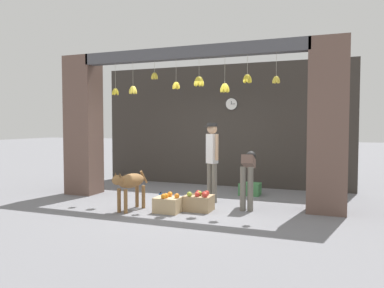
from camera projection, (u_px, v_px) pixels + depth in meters
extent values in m
plane|color=slate|center=(185.00, 204.00, 7.65)|extent=(60.00, 60.00, 0.00)
cube|color=#38332D|center=(221.00, 126.00, 9.97)|extent=(6.72, 0.12, 3.21)
cube|color=brown|center=(84.00, 126.00, 8.81)|extent=(0.70, 0.60, 3.21)
cube|color=brown|center=(328.00, 126.00, 6.88)|extent=(0.70, 0.60, 3.21)
cube|color=#4C4C51|center=(188.00, 53.00, 7.60)|extent=(4.82, 0.24, 0.24)
cylinder|color=#B2AD99|center=(115.00, 76.00, 8.23)|extent=(0.01, 0.01, 0.54)
ellipsoid|color=yellow|center=(117.00, 92.00, 8.24)|extent=(0.11, 0.06, 0.16)
ellipsoid|color=yellow|center=(117.00, 92.00, 8.28)|extent=(0.07, 0.10, 0.17)
ellipsoid|color=yellow|center=(115.00, 92.00, 8.28)|extent=(0.10, 0.09, 0.17)
ellipsoid|color=yellow|center=(114.00, 92.00, 8.24)|extent=(0.10, 0.09, 0.17)
ellipsoid|color=yellow|center=(115.00, 92.00, 8.21)|extent=(0.07, 0.10, 0.17)
cylinder|color=#B2AD99|center=(133.00, 74.00, 8.08)|extent=(0.01, 0.01, 0.51)
ellipsoid|color=yellow|center=(135.00, 90.00, 8.09)|extent=(0.12, 0.07, 0.19)
ellipsoid|color=yellow|center=(135.00, 90.00, 8.13)|extent=(0.11, 0.11, 0.20)
ellipsoid|color=yellow|center=(134.00, 90.00, 8.15)|extent=(0.08, 0.12, 0.19)
ellipsoid|color=yellow|center=(132.00, 90.00, 8.14)|extent=(0.12, 0.09, 0.20)
ellipsoid|color=yellow|center=(131.00, 90.00, 8.10)|extent=(0.12, 0.09, 0.20)
ellipsoid|color=yellow|center=(132.00, 90.00, 8.06)|extent=(0.08, 0.12, 0.19)
ellipsoid|color=yellow|center=(133.00, 90.00, 8.06)|extent=(0.11, 0.11, 0.20)
cylinder|color=#B2AD99|center=(154.00, 67.00, 7.84)|extent=(0.01, 0.01, 0.25)
ellipsoid|color=gold|center=(156.00, 76.00, 7.83)|extent=(0.10, 0.05, 0.15)
ellipsoid|color=gold|center=(156.00, 76.00, 7.86)|extent=(0.09, 0.09, 0.16)
ellipsoid|color=gold|center=(155.00, 76.00, 7.88)|extent=(0.07, 0.10, 0.16)
ellipsoid|color=gold|center=(153.00, 76.00, 7.87)|extent=(0.10, 0.08, 0.16)
ellipsoid|color=gold|center=(153.00, 76.00, 7.84)|extent=(0.10, 0.08, 0.16)
ellipsoid|color=gold|center=(153.00, 76.00, 7.81)|extent=(0.07, 0.10, 0.16)
ellipsoid|color=gold|center=(155.00, 76.00, 7.81)|extent=(0.09, 0.09, 0.16)
cylinder|color=#B2AD99|center=(176.00, 71.00, 7.67)|extent=(0.01, 0.01, 0.46)
ellipsoid|color=yellow|center=(178.00, 85.00, 7.67)|extent=(0.11, 0.06, 0.17)
ellipsoid|color=yellow|center=(177.00, 86.00, 7.72)|extent=(0.06, 0.11, 0.17)
ellipsoid|color=yellow|center=(174.00, 86.00, 7.70)|extent=(0.11, 0.06, 0.17)
ellipsoid|color=yellow|center=(175.00, 85.00, 7.64)|extent=(0.06, 0.11, 0.17)
cylinder|color=#B2AD99|center=(199.00, 67.00, 7.49)|extent=(0.01, 0.01, 0.38)
ellipsoid|color=yellow|center=(202.00, 81.00, 7.49)|extent=(0.14, 0.08, 0.21)
ellipsoid|color=yellow|center=(201.00, 82.00, 7.53)|extent=(0.12, 0.13, 0.23)
ellipsoid|color=yellow|center=(199.00, 82.00, 7.56)|extent=(0.09, 0.14, 0.22)
ellipsoid|color=yellow|center=(197.00, 82.00, 7.55)|extent=(0.14, 0.11, 0.22)
ellipsoid|color=yellow|center=(196.00, 81.00, 7.50)|extent=(0.14, 0.11, 0.22)
ellipsoid|color=yellow|center=(198.00, 81.00, 7.46)|extent=(0.09, 0.14, 0.22)
ellipsoid|color=yellow|center=(200.00, 81.00, 7.46)|extent=(0.12, 0.13, 0.23)
cylinder|color=#B2AD99|center=(225.00, 70.00, 7.38)|extent=(0.01, 0.01, 0.53)
ellipsoid|color=yellow|center=(227.00, 88.00, 7.38)|extent=(0.13, 0.07, 0.20)
ellipsoid|color=yellow|center=(227.00, 88.00, 7.43)|extent=(0.10, 0.12, 0.21)
ellipsoid|color=yellow|center=(224.00, 88.00, 7.45)|extent=(0.10, 0.12, 0.21)
ellipsoid|color=yellow|center=(222.00, 88.00, 7.42)|extent=(0.13, 0.07, 0.20)
ellipsoid|color=yellow|center=(223.00, 88.00, 7.37)|extent=(0.10, 0.12, 0.21)
ellipsoid|color=yellow|center=(225.00, 88.00, 7.35)|extent=(0.10, 0.12, 0.21)
cylinder|color=#B2AD99|center=(247.00, 65.00, 7.21)|extent=(0.01, 0.01, 0.37)
ellipsoid|color=yellow|center=(250.00, 79.00, 7.21)|extent=(0.12, 0.06, 0.18)
ellipsoid|color=yellow|center=(249.00, 79.00, 7.26)|extent=(0.08, 0.12, 0.19)
ellipsoid|color=yellow|center=(246.00, 79.00, 7.27)|extent=(0.11, 0.10, 0.19)
ellipsoid|color=yellow|center=(245.00, 79.00, 7.22)|extent=(0.11, 0.10, 0.19)
ellipsoid|color=yellow|center=(248.00, 78.00, 7.18)|extent=(0.08, 0.12, 0.19)
cylinder|color=#B2AD99|center=(276.00, 64.00, 6.94)|extent=(0.01, 0.01, 0.44)
ellipsoid|color=yellow|center=(278.00, 80.00, 6.94)|extent=(0.10, 0.05, 0.15)
ellipsoid|color=yellow|center=(277.00, 80.00, 6.98)|extent=(0.08, 0.09, 0.16)
ellipsoid|color=yellow|center=(275.00, 80.00, 6.99)|extent=(0.08, 0.09, 0.16)
ellipsoid|color=yellow|center=(274.00, 80.00, 6.97)|extent=(0.10, 0.05, 0.15)
ellipsoid|color=yellow|center=(275.00, 80.00, 6.93)|extent=(0.08, 0.09, 0.16)
ellipsoid|color=yellow|center=(277.00, 80.00, 6.92)|extent=(0.08, 0.09, 0.16)
ellipsoid|color=olive|center=(131.00, 181.00, 7.11)|extent=(0.39, 0.72, 0.27)
cylinder|color=olive|center=(126.00, 201.00, 6.87)|extent=(0.07, 0.07, 0.44)
cylinder|color=olive|center=(119.00, 200.00, 6.96)|extent=(0.07, 0.07, 0.44)
cylinder|color=olive|center=(143.00, 197.00, 7.31)|extent=(0.07, 0.07, 0.44)
cylinder|color=olive|center=(137.00, 196.00, 7.39)|extent=(0.07, 0.07, 0.44)
ellipsoid|color=olive|center=(118.00, 180.00, 6.79)|extent=(0.22, 0.28, 0.18)
cone|color=brown|center=(120.00, 175.00, 6.76)|extent=(0.06, 0.06, 0.08)
cone|color=brown|center=(115.00, 174.00, 6.82)|extent=(0.06, 0.06, 0.08)
cylinder|color=olive|center=(144.00, 177.00, 7.43)|extent=(0.08, 0.22, 0.27)
cylinder|color=#6B665B|center=(214.00, 183.00, 7.81)|extent=(0.11, 0.11, 0.82)
cylinder|color=#6B665B|center=(210.00, 182.00, 7.91)|extent=(0.11, 0.11, 0.82)
cube|color=white|center=(212.00, 149.00, 7.82)|extent=(0.25, 0.24, 0.62)
cylinder|color=tan|center=(217.00, 147.00, 7.72)|extent=(0.06, 0.06, 0.54)
cylinder|color=tan|center=(207.00, 147.00, 7.92)|extent=(0.06, 0.06, 0.54)
sphere|color=tan|center=(212.00, 129.00, 7.80)|extent=(0.21, 0.21, 0.21)
cylinder|color=#2D2D2D|center=(212.00, 125.00, 7.79)|extent=(0.22, 0.22, 0.07)
cube|color=#2D2D2D|center=(209.00, 126.00, 7.72)|extent=(0.21, 0.18, 0.01)
cylinder|color=#6B665B|center=(243.00, 189.00, 7.07)|extent=(0.11, 0.11, 0.84)
cylinder|color=#6B665B|center=(250.00, 189.00, 7.03)|extent=(0.11, 0.11, 0.84)
cube|color=brown|center=(249.00, 161.00, 7.30)|extent=(0.28, 0.63, 0.32)
sphere|color=black|center=(251.00, 156.00, 7.67)|extent=(0.20, 0.20, 0.20)
cube|color=tan|center=(168.00, 205.00, 6.95)|extent=(0.47, 0.35, 0.28)
sphere|color=orange|center=(177.00, 196.00, 6.88)|extent=(0.10, 0.10, 0.10)
sphere|color=orange|center=(163.00, 196.00, 6.84)|extent=(0.10, 0.10, 0.10)
sphere|color=orange|center=(170.00, 194.00, 7.05)|extent=(0.10, 0.10, 0.10)
sphere|color=orange|center=(170.00, 194.00, 7.03)|extent=(0.10, 0.10, 0.10)
sphere|color=orange|center=(166.00, 196.00, 6.89)|extent=(0.10, 0.10, 0.10)
cube|color=tan|center=(199.00, 203.00, 7.10)|extent=(0.51, 0.41, 0.29)
sphere|color=red|center=(207.00, 193.00, 7.12)|extent=(0.10, 0.10, 0.10)
sphere|color=#99B238|center=(189.00, 194.00, 6.99)|extent=(0.10, 0.10, 0.10)
sphere|color=red|center=(205.00, 195.00, 6.90)|extent=(0.10, 0.10, 0.10)
sphere|color=red|center=(204.00, 194.00, 7.01)|extent=(0.10, 0.10, 0.10)
sphere|color=red|center=(205.00, 194.00, 6.96)|extent=(0.10, 0.10, 0.10)
sphere|color=red|center=(198.00, 193.00, 7.14)|extent=(0.10, 0.10, 0.10)
sphere|color=#99B238|center=(200.00, 193.00, 7.07)|extent=(0.10, 0.10, 0.10)
sphere|color=red|center=(197.00, 194.00, 6.97)|extent=(0.10, 0.10, 0.10)
cube|color=#42844C|center=(250.00, 189.00, 8.67)|extent=(0.47, 0.40, 0.28)
cylinder|color=#2D60AD|center=(161.00, 200.00, 7.48)|extent=(0.07, 0.07, 0.26)
cylinder|color=black|center=(161.00, 193.00, 7.48)|extent=(0.04, 0.04, 0.03)
cylinder|color=black|center=(232.00, 104.00, 9.77)|extent=(0.32, 0.01, 0.32)
cylinder|color=white|center=(231.00, 104.00, 9.76)|extent=(0.30, 0.02, 0.30)
cube|color=black|center=(231.00, 103.00, 9.75)|extent=(0.01, 0.01, 0.08)
cube|color=black|center=(233.00, 104.00, 9.73)|extent=(0.11, 0.01, 0.01)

